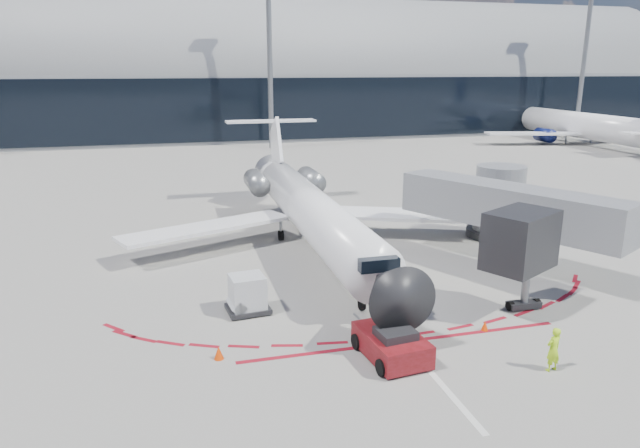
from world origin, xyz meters
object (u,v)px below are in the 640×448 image
object	(u,v)px
pushback_tug	(392,344)
ramp_worker	(553,349)
regional_jet	(308,207)
uld_container	(248,294)

from	to	relation	value
pushback_tug	ramp_worker	bearing A→B (deg)	-30.69
regional_jet	uld_container	xyz separation A→B (m)	(-5.21, -9.53, -1.55)
regional_jet	ramp_worker	world-z (taller)	regional_jet
pushback_tug	uld_container	bearing A→B (deg)	124.01
ramp_worker	pushback_tug	bearing A→B (deg)	-35.96
regional_jet	pushback_tug	distance (m)	15.37
pushback_tug	ramp_worker	xyz separation A→B (m)	(5.46, -2.47, 0.28)
ramp_worker	uld_container	size ratio (longest dim) A/B	0.84
ramp_worker	regional_jet	bearing A→B (deg)	-85.52
pushback_tug	ramp_worker	world-z (taller)	ramp_worker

